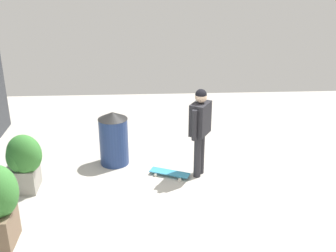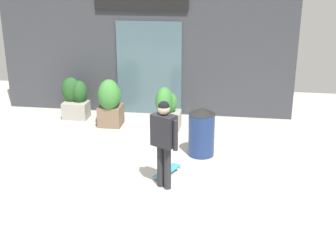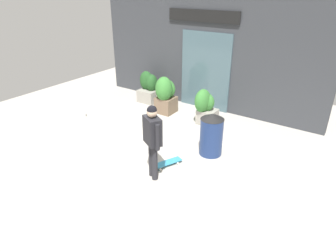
{
  "view_description": "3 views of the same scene",
  "coord_description": "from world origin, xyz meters",
  "views": [
    {
      "loc": [
        -5.68,
        0.07,
        3.83
      ],
      "look_at": [
        1.16,
        -0.3,
        0.99
      ],
      "focal_mm": 45.11,
      "sensor_mm": 36.0,
      "label": 1
    },
    {
      "loc": [
        2.36,
        -8.42,
        4.0
      ],
      "look_at": [
        1.16,
        -0.3,
        0.99
      ],
      "focal_mm": 49.56,
      "sensor_mm": 36.0,
      "label": 2
    },
    {
      "loc": [
        4.5,
        -5.16,
        3.81
      ],
      "look_at": [
        1.16,
        -0.3,
        0.99
      ],
      "focal_mm": 32.23,
      "sensor_mm": 36.0,
      "label": 3
    }
  ],
  "objects": [
    {
      "name": "skateboarder",
      "position": [
        1.17,
        -0.87,
        1.01
      ],
      "size": [
        0.54,
        0.44,
        1.66
      ],
      "rotation": [
        0.0,
        0.0,
        1.05
      ],
      "color": "#28282D",
      "rests_on": "ground_plane"
    },
    {
      "name": "trash_bin",
      "position": [
        1.72,
        0.71,
        0.53
      ],
      "size": [
        0.56,
        0.56,
        1.06
      ],
      "color": "navy",
      "rests_on": "ground_plane"
    },
    {
      "name": "planter_box_left",
      "position": [
        0.76,
        2.18,
        0.56
      ],
      "size": [
        0.59,
        0.66,
        1.07
      ],
      "color": "gray",
      "rests_on": "ground_plane"
    },
    {
      "name": "ground_plane",
      "position": [
        0.0,
        0.0,
        0.0
      ],
      "size": [
        12.0,
        12.0,
        0.0
      ],
      "primitive_type": "plane",
      "color": "#B2ADA3"
    },
    {
      "name": "skateboard",
      "position": [
        1.15,
        -0.33,
        0.06
      ],
      "size": [
        0.49,
        0.76,
        0.08
      ],
      "rotation": [
        0.0,
        0.0,
        1.16
      ],
      "color": "teal",
      "rests_on": "ground_plane"
    }
  ]
}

